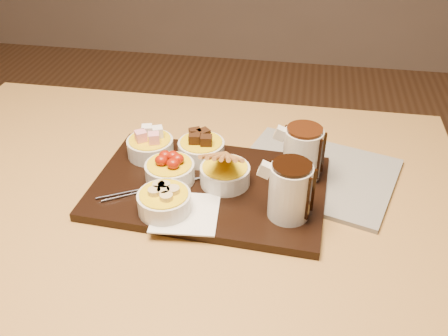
% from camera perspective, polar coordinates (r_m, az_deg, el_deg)
% --- Properties ---
extents(dining_table, '(1.20, 0.80, 0.75)m').
position_cam_1_polar(dining_table, '(1.10, -5.71, -6.09)').
color(dining_table, '#AC8040').
rests_on(dining_table, ground).
extents(serving_board, '(0.48, 0.32, 0.02)m').
position_cam_1_polar(serving_board, '(1.01, -1.68, -2.22)').
color(serving_board, black).
rests_on(serving_board, dining_table).
extents(napkin, '(0.13, 0.13, 0.00)m').
position_cam_1_polar(napkin, '(0.93, -4.41, -5.14)').
color(napkin, white).
rests_on(napkin, serving_board).
extents(bowl_marshmallows, '(0.10, 0.10, 0.04)m').
position_cam_1_polar(bowl_marshmallows, '(1.09, -8.40, 2.34)').
color(bowl_marshmallows, beige).
rests_on(bowl_marshmallows, serving_board).
extents(bowl_cake, '(0.10, 0.10, 0.04)m').
position_cam_1_polar(bowl_cake, '(1.07, -2.60, 2.08)').
color(bowl_cake, beige).
rests_on(bowl_cake, serving_board).
extents(bowl_strawberries, '(0.10, 0.10, 0.04)m').
position_cam_1_polar(bowl_strawberries, '(1.01, -6.20, -0.50)').
color(bowl_strawberries, beige).
rests_on(bowl_strawberries, serving_board).
extents(bowl_biscotti, '(0.10, 0.10, 0.04)m').
position_cam_1_polar(bowl_biscotti, '(0.99, 0.11, -0.82)').
color(bowl_biscotti, beige).
rests_on(bowl_biscotti, serving_board).
extents(bowl_bananas, '(0.10, 0.10, 0.04)m').
position_cam_1_polar(bowl_bananas, '(0.93, -6.83, -3.94)').
color(bowl_bananas, beige).
rests_on(bowl_bananas, serving_board).
extents(pitcher_dark_chocolate, '(0.08, 0.08, 0.11)m').
position_cam_1_polar(pitcher_dark_chocolate, '(0.90, 7.53, -2.69)').
color(pitcher_dark_chocolate, silver).
rests_on(pitcher_dark_chocolate, serving_board).
extents(pitcher_milk_chocolate, '(0.08, 0.08, 0.11)m').
position_cam_1_polar(pitcher_milk_chocolate, '(1.01, 8.94, 1.62)').
color(pitcher_milk_chocolate, silver).
rests_on(pitcher_milk_chocolate, serving_board).
extents(fondue_skewers, '(0.15, 0.24, 0.01)m').
position_cam_1_polar(fondue_skewers, '(1.00, -7.13, -1.95)').
color(fondue_skewers, silver).
rests_on(fondue_skewers, serving_board).
extents(newspaper, '(0.38, 0.34, 0.01)m').
position_cam_1_polar(newspaper, '(1.07, 10.31, -0.59)').
color(newspaper, beige).
rests_on(newspaper, dining_table).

